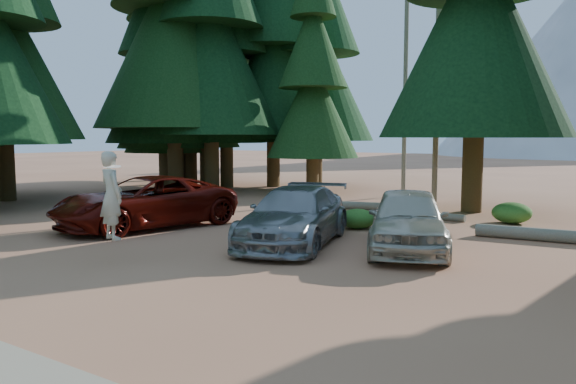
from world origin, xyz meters
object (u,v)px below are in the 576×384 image
object	(u,v)px
silver_minivan_center	(295,216)
log_mid	(423,215)
frisbee_player	(111,195)
silver_minivan_right	(408,219)
log_left	(375,206)
red_pickup	(145,202)

from	to	relation	value
silver_minivan_center	log_mid	distance (m)	6.39
silver_minivan_center	frisbee_player	size ratio (longest dim) A/B	2.60
silver_minivan_center	silver_minivan_right	xyz separation A→B (m)	(2.74, 0.80, 0.04)
silver_minivan_center	frisbee_player	xyz separation A→B (m)	(-2.20, -3.96, 0.76)
silver_minivan_right	frisbee_player	bearing A→B (deg)	-158.39
log_left	log_mid	bearing A→B (deg)	-38.49
frisbee_player	log_left	distance (m)	11.35
frisbee_player	silver_minivan_right	bearing A→B (deg)	-120.51
silver_minivan_center	silver_minivan_right	world-z (taller)	silver_minivan_right
red_pickup	silver_minivan_right	bearing A→B (deg)	20.16
red_pickup	frisbee_player	xyz separation A→B (m)	(3.01, -3.69, 0.71)
silver_minivan_center	frisbee_player	world-z (taller)	frisbee_player
frisbee_player	red_pickup	bearing A→B (deg)	-35.17
log_mid	silver_minivan_right	bearing A→B (deg)	-69.12
log_left	log_mid	world-z (taller)	log_left
silver_minivan_right	frisbee_player	size ratio (longest dim) A/B	2.33
red_pickup	log_left	world-z (taller)	red_pickup
red_pickup	frisbee_player	size ratio (longest dim) A/B	2.90
red_pickup	silver_minivan_right	world-z (taller)	red_pickup
silver_minivan_center	log_left	size ratio (longest dim) A/B	1.19
red_pickup	silver_minivan_right	xyz separation A→B (m)	(7.96, 1.08, -0.01)
silver_minivan_center	silver_minivan_right	bearing A→B (deg)	0.08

